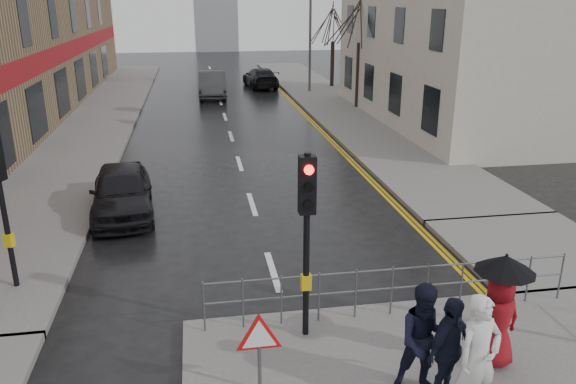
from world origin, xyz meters
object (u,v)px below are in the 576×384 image
object	(u,v)px
pedestrian_b	(425,340)
pedestrian_with_umbrella	(500,306)
pedestrian_d	(448,350)
car_parked	(122,191)
car_mid	(212,84)
pedestrian_a	(478,358)

from	to	relation	value
pedestrian_b	pedestrian_with_umbrella	world-z (taller)	pedestrian_with_umbrella
pedestrian_d	pedestrian_with_umbrella	bearing A→B (deg)	-3.17
car_parked	pedestrian_with_umbrella	bearing A→B (deg)	-56.39
pedestrian_with_umbrella	car_mid	bearing A→B (deg)	96.88
pedestrian_a	pedestrian_with_umbrella	world-z (taller)	pedestrian_with_umbrella
pedestrian_a	pedestrian_b	world-z (taller)	pedestrian_a
pedestrian_a	car_mid	world-z (taller)	pedestrian_a
pedestrian_b	pedestrian_d	world-z (taller)	pedestrian_b
pedestrian_b	car_mid	size ratio (longest dim) A/B	0.38
car_parked	pedestrian_d	bearing A→B (deg)	-63.48
pedestrian_with_umbrella	car_mid	xyz separation A→B (m)	(-3.47, 28.70, -0.45)
car_mid	pedestrian_with_umbrella	bearing A→B (deg)	-81.36
pedestrian_d	car_parked	xyz separation A→B (m)	(-5.68, 9.16, -0.29)
pedestrian_b	car_mid	xyz separation A→B (m)	(-2.03, 29.15, -0.26)
pedestrian_b	car_parked	bearing A→B (deg)	130.28
pedestrian_d	pedestrian_a	bearing A→B (deg)	-86.76
pedestrian_a	pedestrian_d	xyz separation A→B (m)	(-0.27, 0.37, -0.10)
pedestrian_b	pedestrian_with_umbrella	bearing A→B (deg)	26.35
pedestrian_a	car_mid	size ratio (longest dim) A/B	0.40
pedestrian_with_umbrella	pedestrian_d	size ratio (longest dim) A/B	1.15
pedestrian_a	pedestrian_with_umbrella	xyz separation A→B (m)	(0.89, 1.04, 0.14)
pedestrian_a	pedestrian_d	distance (m)	0.47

